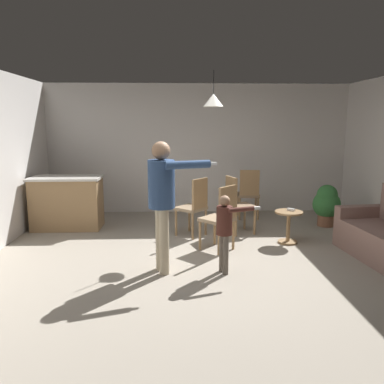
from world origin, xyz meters
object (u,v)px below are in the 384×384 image
object	(u,v)px
kitchen_counter	(67,203)
dining_chair_near_wall	(237,203)
person_adult	(163,192)
dining_chair_by_counter	(194,205)
side_table_by_couch	(288,223)
dining_chair_spare	(249,192)
person_child	(225,225)
dining_chair_centre_back	(221,215)
spare_remote_on_table	(291,210)
potted_plant_corner	(327,203)

from	to	relation	value
kitchen_counter	dining_chair_near_wall	distance (m)	3.06
person_adult	dining_chair_by_counter	size ratio (longest dim) A/B	1.68
side_table_by_couch	dining_chair_near_wall	xyz separation A→B (m)	(-0.74, 0.58, 0.22)
dining_chair_by_counter	dining_chair_spare	xyz separation A→B (m)	(1.13, 1.14, 0.00)
side_table_by_couch	dining_chair_near_wall	world-z (taller)	dining_chair_near_wall
person_child	dining_chair_centre_back	size ratio (longest dim) A/B	1.02
kitchen_counter	person_adult	xyz separation A→B (m)	(1.81, -2.14, 0.57)
kitchen_counter	side_table_by_couch	bearing A→B (deg)	-15.23
person_adult	spare_remote_on_table	distance (m)	2.37
kitchen_counter	person_child	size ratio (longest dim) A/B	1.24
dining_chair_spare	spare_remote_on_table	world-z (taller)	dining_chair_spare
person_adult	dining_chair_centre_back	world-z (taller)	person_adult
dining_chair_near_wall	dining_chair_spare	world-z (taller)	same
potted_plant_corner	dining_chair_centre_back	bearing A→B (deg)	-148.12
dining_chair_near_wall	dining_chair_spare	xyz separation A→B (m)	(0.39, 0.99, 0.00)
side_table_by_couch	dining_chair_centre_back	xyz separation A→B (m)	(-1.12, -0.34, 0.22)
dining_chair_spare	spare_remote_on_table	xyz separation A→B (m)	(0.40, -1.53, -0.01)
potted_plant_corner	spare_remote_on_table	bearing A→B (deg)	-135.42
dining_chair_centre_back	dining_chair_spare	size ratio (longest dim) A/B	1.00
person_child	dining_chair_spare	xyz separation A→B (m)	(0.82, 2.77, -0.09)
person_adult	potted_plant_corner	xyz separation A→B (m)	(2.96, 2.10, -0.62)
kitchen_counter	potted_plant_corner	distance (m)	4.77
person_child	dining_chair_centre_back	bearing A→B (deg)	158.12
dining_chair_by_counter	dining_chair_centre_back	xyz separation A→B (m)	(0.36, -0.76, 0.00)
kitchen_counter	person_adult	distance (m)	2.86
person_adult	dining_chair_near_wall	world-z (taller)	person_adult
person_child	dining_chair_near_wall	distance (m)	1.83
person_adult	dining_chair_by_counter	bearing A→B (deg)	145.11
dining_chair_by_counter	potted_plant_corner	xyz separation A→B (m)	(2.49, 0.56, -0.12)
dining_chair_by_counter	dining_chair_centre_back	size ratio (longest dim) A/B	1.00
person_child	dining_chair_spare	world-z (taller)	person_child
dining_chair_spare	potted_plant_corner	distance (m)	1.48
kitchen_counter	potted_plant_corner	xyz separation A→B (m)	(4.77, -0.04, -0.05)
dining_chair_centre_back	spare_remote_on_table	size ratio (longest dim) A/B	7.69
kitchen_counter	dining_chair_near_wall	size ratio (longest dim) A/B	1.26
potted_plant_corner	spare_remote_on_table	size ratio (longest dim) A/B	5.97
side_table_by_couch	dining_chair_spare	size ratio (longest dim) A/B	0.52
kitchen_counter	person_adult	size ratio (longest dim) A/B	0.75
side_table_by_couch	dining_chair_centre_back	size ratio (longest dim) A/B	0.52
person_child	dining_chair_near_wall	bearing A→B (deg)	147.65
dining_chair_centre_back	dining_chair_near_wall	bearing A→B (deg)	21.05
side_table_by_couch	dining_chair_by_counter	bearing A→B (deg)	163.88
side_table_by_couch	person_adult	size ratio (longest dim) A/B	0.31
kitchen_counter	dining_chair_by_counter	size ratio (longest dim) A/B	1.26
side_table_by_couch	spare_remote_on_table	xyz separation A→B (m)	(0.05, 0.04, 0.21)
dining_chair_spare	potted_plant_corner	world-z (taller)	dining_chair_spare
side_table_by_couch	spare_remote_on_table	world-z (taller)	spare_remote_on_table
dining_chair_near_wall	spare_remote_on_table	size ratio (longest dim) A/B	7.69
person_child	dining_chair_near_wall	size ratio (longest dim) A/B	1.02
person_adult	potted_plant_corner	bearing A→B (deg)	107.51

